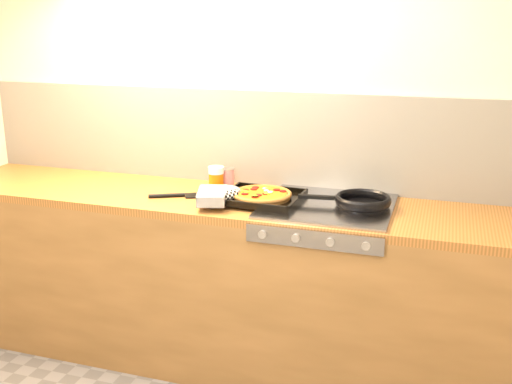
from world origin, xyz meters
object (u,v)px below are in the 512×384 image
(pizza_on_tray, at_px, (249,195))
(tomato_can, at_px, (227,179))
(juice_glass, at_px, (216,179))
(frying_pan, at_px, (362,201))

(pizza_on_tray, xyz_separation_m, tomato_can, (-0.19, 0.21, 0.01))
(juice_glass, bearing_deg, tomato_can, 67.10)
(pizza_on_tray, height_order, tomato_can, tomato_can)
(pizza_on_tray, bearing_deg, juice_glass, 148.46)
(frying_pan, height_order, juice_glass, juice_glass)
(pizza_on_tray, bearing_deg, tomato_can, 132.29)
(frying_pan, bearing_deg, tomato_can, 169.54)
(pizza_on_tray, height_order, frying_pan, pizza_on_tray)
(pizza_on_tray, xyz_separation_m, frying_pan, (0.53, 0.07, -0.00))
(frying_pan, bearing_deg, pizza_on_tray, -172.00)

